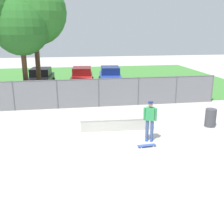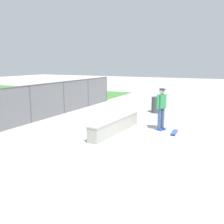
{
  "view_description": "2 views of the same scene",
  "coord_description": "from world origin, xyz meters",
  "views": [
    {
      "loc": [
        -2.06,
        -12.23,
        4.85
      ],
      "look_at": [
        0.17,
        0.9,
        0.84
      ],
      "focal_mm": 43.96,
      "sensor_mm": 36.0,
      "label": 1
    },
    {
      "loc": [
        -8.98,
        -3.96,
        2.93
      ],
      "look_at": [
        -0.01,
        0.54,
        0.95
      ],
      "focal_mm": 40.23,
      "sensor_mm": 36.0,
      "label": 2
    }
  ],
  "objects": [
    {
      "name": "ground_plane",
      "position": [
        0.0,
        0.0,
        0.0
      ],
      "size": [
        80.0,
        80.0,
        0.0
      ],
      "primitive_type": "plane",
      "color": "#ADAAA3"
    },
    {
      "name": "concrete_ledge",
      "position": [
        0.33,
        0.56,
        0.32
      ],
      "size": [
        3.64,
        0.66,
        0.64
      ],
      "color": "#A8A59E",
      "rests_on": "ground"
    },
    {
      "name": "skateboarder",
      "position": [
        1.55,
        -1.08,
        1.03
      ],
      "size": [
        0.56,
        0.39,
        1.84
      ],
      "color": "#2647A5",
      "rests_on": "ground"
    },
    {
      "name": "skateboard",
      "position": [
        1.24,
        -1.76,
        0.07
      ],
      "size": [
        0.81,
        0.25,
        0.09
      ],
      "color": "#334CB2",
      "rests_on": "ground"
    },
    {
      "name": "chainlink_fence",
      "position": [
        0.0,
        4.99,
        1.01
      ],
      "size": [
        15.93,
        0.07,
        1.87
      ],
      "color": "#4C4C51",
      "rests_on": "ground"
    },
    {
      "name": "trash_bin",
      "position": [
        5.26,
        0.25,
        0.47
      ],
      "size": [
        0.56,
        0.56,
        0.94
      ],
      "primitive_type": "cylinder",
      "color": "#3F3F44",
      "rests_on": "ground"
    }
  ]
}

